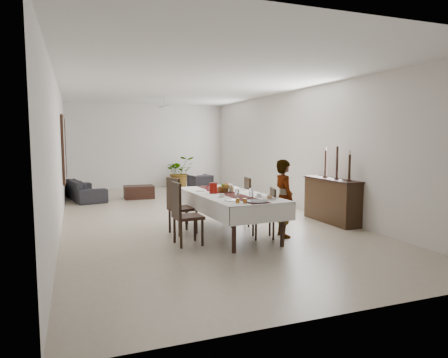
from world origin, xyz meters
TOP-DOWN VIEW (x-y plane):
  - floor at (0.00, 0.00)m, footprint 6.00×12.00m
  - ceiling at (0.00, 0.00)m, footprint 6.00×12.00m
  - wall_back at (0.00, 6.00)m, footprint 6.00×0.02m
  - wall_front at (0.00, -6.00)m, footprint 6.00×0.02m
  - wall_left at (-3.00, 0.00)m, footprint 0.02×12.00m
  - wall_right at (3.00, 0.00)m, footprint 0.02×12.00m
  - dining_table_top at (0.17, -2.16)m, footprint 1.24×2.65m
  - table_leg_fl at (-0.23, -3.42)m, footprint 0.08×0.08m
  - table_leg_fr at (0.72, -3.36)m, footprint 0.08×0.08m
  - table_leg_bl at (-0.38, -0.96)m, footprint 0.08×0.08m
  - table_leg_br at (0.57, -0.91)m, footprint 0.08×0.08m
  - tablecloth_top at (0.17, -2.16)m, footprint 1.44×2.85m
  - tablecloth_drape_left at (-0.46, -2.20)m, footprint 0.18×2.78m
  - tablecloth_drape_right at (0.80, -2.12)m, footprint 0.18×2.78m
  - tablecloth_drape_near at (0.25, -3.54)m, footprint 1.27×0.09m
  - tablecloth_drape_far at (0.08, -0.78)m, footprint 1.27×0.09m
  - table_runner at (0.17, -2.16)m, footprint 0.54×2.71m
  - red_pitcher at (-0.11, -2.02)m, footprint 0.17×0.17m
  - pitcher_handle at (-0.20, -2.02)m, footprint 0.13×0.03m
  - wine_glass_near at (0.34, -2.85)m, footprint 0.08×0.08m
  - wine_glass_mid at (0.10, -2.76)m, footprint 0.08×0.08m
  - wine_glass_far at (0.22, -2.10)m, footprint 0.08×0.08m
  - teacup_right at (0.53, -2.79)m, footprint 0.10×0.10m
  - saucer_right at (0.53, -2.79)m, footprint 0.16×0.16m
  - teacup_left at (-0.13, -2.56)m, footprint 0.10×0.10m
  - saucer_left at (-0.13, -2.56)m, footprint 0.16×0.16m
  - plate_near_right at (0.58, -3.11)m, footprint 0.26×0.26m
  - bread_near_right at (0.58, -3.11)m, footprint 0.10×0.10m
  - plate_near_left at (-0.10, -2.99)m, footprint 0.26×0.26m
  - plate_far_left at (-0.21, -1.59)m, footprint 0.26×0.26m
  - serving_tray at (0.24, -3.29)m, footprint 0.39×0.39m
  - jam_jar_a at (0.00, -3.34)m, footprint 0.07×0.07m
  - jam_jar_b at (-0.11, -3.28)m, footprint 0.07×0.07m
  - fruit_basket at (0.21, -1.89)m, footprint 0.32×0.32m
  - fruit_red at (0.24, -1.86)m, footprint 0.10×0.10m
  - fruit_green at (0.16, -1.86)m, footprint 0.09×0.09m
  - fruit_yellow at (0.21, -1.94)m, footprint 0.09×0.09m
  - chair_right_near_seat at (0.66, -2.70)m, footprint 0.50×0.50m
  - chair_right_near_leg_fl at (0.78, -2.90)m, footprint 0.05×0.05m
  - chair_right_near_leg_fr at (0.87, -2.58)m, footprint 0.05×0.05m
  - chair_right_near_leg_bl at (0.46, -2.81)m, footprint 0.05×0.05m
  - chair_right_near_leg_br at (0.55, -2.49)m, footprint 0.05×0.05m
  - chair_right_near_back at (0.84, -2.75)m, footprint 0.14×0.40m
  - chair_right_far_seat at (0.64, -1.52)m, footprint 0.51×0.51m
  - chair_right_far_leg_fl at (0.79, -1.73)m, footprint 0.05×0.05m
  - chair_right_far_leg_fr at (0.85, -1.36)m, footprint 0.05×0.05m
  - chair_right_far_leg_bl at (0.43, -1.67)m, footprint 0.05×0.05m
  - chair_right_far_leg_br at (0.49, -1.31)m, footprint 0.05×0.05m
  - chair_right_far_back at (0.84, -1.55)m, footprint 0.11×0.45m
  - chair_left_near_seat at (-0.80, -2.63)m, footprint 0.51×0.51m
  - chair_left_near_leg_fl at (-1.01, -2.44)m, footprint 0.05×0.05m
  - chair_left_near_leg_fr at (-0.99, -2.84)m, footprint 0.05×0.05m
  - chair_left_near_leg_bl at (-0.62, -2.42)m, footprint 0.05×0.05m
  - chair_left_near_leg_br at (-0.59, -2.81)m, footprint 0.05×0.05m
  - chair_left_near_back at (-1.02, -2.64)m, footprint 0.07×0.49m
  - chair_left_far_seat at (-0.67, -1.76)m, footprint 0.59×0.59m
  - chair_left_far_leg_fl at (-0.92, -1.63)m, footprint 0.06×0.06m
  - chair_left_far_leg_fr at (-0.81, -2.01)m, footprint 0.06×0.06m
  - chair_left_far_leg_bl at (-0.54, -1.52)m, footprint 0.06×0.06m
  - chair_left_far_leg_br at (-0.43, -1.90)m, footprint 0.06×0.06m
  - chair_left_far_back at (-0.88, -1.82)m, footprint 0.17×0.47m
  - woman at (1.10, -2.71)m, footprint 0.40×0.57m
  - sideboard_body at (2.78, -1.91)m, footprint 0.43×1.61m
  - sideboard_top at (2.78, -1.91)m, footprint 0.47×1.68m
  - candlestick_near_base at (2.78, -2.51)m, footprint 0.11×0.11m
  - candlestick_near_shaft at (2.78, -2.51)m, footprint 0.05×0.05m
  - candlestick_near_candle at (2.78, -2.51)m, footprint 0.04×0.04m
  - candlestick_mid_base at (2.78, -2.08)m, footprint 0.11×0.11m
  - candlestick_mid_shaft at (2.78, -2.08)m, footprint 0.05×0.05m
  - candlestick_mid_candle at (2.78, -2.08)m, footprint 0.04×0.04m
  - candlestick_far_base at (2.78, -1.65)m, footprint 0.11×0.11m
  - candlestick_far_shaft at (2.78, -1.65)m, footprint 0.05×0.05m
  - candlestick_far_candle at (2.78, -1.65)m, footprint 0.04×0.04m
  - sofa at (-2.41, 3.52)m, footprint 1.24×2.23m
  - armchair at (1.38, 3.72)m, footprint 0.81×0.83m
  - coffee_table at (-0.81, 3.19)m, footprint 0.93×0.63m
  - potted_plant at (1.13, 5.52)m, footprint 1.13×1.00m
  - mirror_frame_near at (-2.96, 2.20)m, footprint 0.06×1.05m
  - mirror_glass_near at (-2.92, 2.20)m, footprint 0.01×0.90m
  - mirror_frame_far at (-2.96, 4.30)m, footprint 0.06×1.05m
  - mirror_glass_far at (-2.92, 4.30)m, footprint 0.01×0.90m
  - fan_rod at (0.00, 3.00)m, footprint 0.04×0.04m
  - fan_hub at (0.00, 3.00)m, footprint 0.16×0.16m
  - fan_blade_n at (0.00, 3.35)m, footprint 0.10×0.55m
  - fan_blade_s at (0.00, 2.65)m, footprint 0.10×0.55m
  - fan_blade_e at (0.35, 3.00)m, footprint 0.55×0.10m
  - fan_blade_w at (-0.35, 3.00)m, footprint 0.55×0.10m

SIDE VIEW (x-z plane):
  - floor at x=0.00m, z-range 0.00..0.00m
  - chair_right_near_leg_fl at x=0.78m, z-range 0.00..0.40m
  - chair_right_near_leg_fr at x=0.87m, z-range 0.00..0.40m
  - chair_right_near_leg_bl at x=0.46m, z-range 0.00..0.40m
  - chair_right_near_leg_br at x=0.55m, z-range 0.00..0.40m
  - coffee_table at x=-0.81m, z-range 0.00..0.41m
  - chair_right_far_leg_fl at x=0.79m, z-range 0.00..0.44m
  - chair_right_far_leg_fr at x=0.85m, z-range 0.00..0.44m
  - chair_right_far_leg_bl at x=0.43m, z-range 0.00..0.44m
  - chair_right_far_leg_br at x=0.49m, z-range 0.00..0.44m
  - chair_left_far_leg_fl at x=-0.92m, z-range 0.00..0.47m
  - chair_left_far_leg_fr at x=-0.81m, z-range 0.00..0.47m
  - chair_left_far_leg_bl at x=-0.54m, z-range 0.00..0.47m
  - chair_left_far_leg_br at x=-0.43m, z-range 0.00..0.47m
  - chair_left_near_leg_fl at x=-1.01m, z-range 0.00..0.48m
  - chair_left_near_leg_fr at x=-0.99m, z-range 0.00..0.48m
  - chair_left_near_leg_bl at x=-0.62m, z-range 0.00..0.48m
  - chair_left_near_leg_br at x=-0.59m, z-range 0.00..0.48m
  - sofa at x=-2.41m, z-range 0.00..0.61m
  - armchair at x=1.38m, z-range 0.00..0.65m
  - table_leg_fl at x=-0.23m, z-range 0.00..0.75m
  - table_leg_fr at x=0.72m, z-range 0.00..0.75m
  - table_leg_bl at x=-0.38m, z-range 0.00..0.75m
  - table_leg_br at x=0.57m, z-range 0.00..0.75m
  - chair_right_near_seat at x=0.66m, z-range 0.40..0.45m
  - chair_right_far_seat at x=0.64m, z-range 0.44..0.49m
  - sideboard_body at x=2.78m, z-range 0.00..0.97m
  - chair_left_far_seat at x=-0.67m, z-range 0.48..0.53m
  - chair_left_near_seat at x=-0.80m, z-range 0.48..0.53m
  - potted_plant at x=1.13m, z-range 0.00..1.21m
  - tablecloth_drape_left at x=-0.46m, z-range 0.50..0.82m
  - tablecloth_drape_right at x=0.80m, z-range 0.50..0.82m
  - tablecloth_drape_near at x=0.25m, z-range 0.50..0.82m
  - tablecloth_drape_far at x=0.08m, z-range 0.50..0.82m
  - chair_right_near_back at x=0.84m, z-range 0.45..0.97m
  - woman at x=1.10m, z-range 0.00..1.51m
  - chair_right_far_back at x=0.84m, z-range 0.49..1.06m
  - dining_table_top at x=0.17m, z-range 0.75..0.81m
  - tablecloth_top at x=0.17m, z-range 0.81..0.82m
  - table_runner at x=0.17m, z-range 0.82..0.82m
  - saucer_right at x=0.53m, z-range 0.82..0.83m
  - saucer_left at x=-0.13m, z-range 0.82..0.83m
  - plate_near_right at x=0.58m, z-range 0.82..0.84m
  - plate_near_left at x=-0.10m, z-range 0.82..0.84m
  - plate_far_left at x=-0.21m, z-range 0.82..0.84m
  - chair_left_far_back at x=-0.88m, z-range 0.52..1.14m
  - serving_tray at x=0.24m, z-range 0.82..0.84m
  - chair_left_near_back at x=-1.02m, z-range 0.53..1.14m
  - teacup_right at x=0.53m, z-range 0.82..0.88m
  - teacup_left at x=-0.13m, z-range 0.82..0.88m
  - bread_near_right at x=0.58m, z-range 0.81..0.91m
  - jam_jar_a at x=0.00m, z-range 0.82..0.90m
  - jam_jar_b at x=-0.11m, z-range 0.82..0.90m
  - fruit_basket at x=0.21m, z-range 0.82..0.93m
  - wine_glass_near at x=0.34m, z-range 0.82..1.00m
  - wine_glass_mid at x=0.10m, z-range 0.82..1.00m
  - wine_glass_far at x=0.22m, z-range 0.82..1.00m
  - red_pitcher at x=-0.11m, z-range 0.82..1.04m
  - pitcher_handle at x=-0.20m, z-range 0.86..0.99m
  - fruit_green at x=0.16m, z-range 0.91..1.00m
  - fruit_yellow at x=0.21m, z-range 0.91..1.00m
  - fruit_red at x=0.24m, z-range 0.91..1.00m
  - sideboard_top at x=2.78m, z-range 0.97..1.00m
  - candlestick_near_base at x=2.78m, z-range 1.00..1.03m
  - candlestick_mid_base at x=2.78m, z-range 1.00..1.03m
  - candlestick_far_base at x=2.78m, z-range 1.00..1.03m
  - candlestick_near_shaft at x=2.78m, z-range 1.03..1.57m
  - candlestick_far_shaft at x=2.78m, z-range 1.03..1.62m
  - candlestick_mid_shaft at x=2.78m, z-range 1.03..1.73m
  - wall_back at x=0.00m, z-range 0.00..3.20m
  - wall_front at x=0.00m, z-range 0.00..3.20m
  - wall_left at x=-3.00m, z-range 0.00..3.20m
  - wall_right at x=3.00m, z-range 0.00..3.20m
  - mirror_frame_near at x=-2.96m, z-range 0.67..2.53m
  - mirror_glass_near at x=-2.92m, z-range 0.75..2.45m
  - mirror_frame_far at x=-2.96m, z-range 0.67..2.53m
  - mirror_glass_far at x=-2.92m, z-range 0.75..2.45m
  - candlestick_near_candle at x=2.78m, z-range 1.57..1.66m
  - candlestick_far_candle at x=2.78m, z-range 1.62..1.71m
  - candlestick_mid_candle at x=2.78m, z-range 1.73..1.82m
  - fan_hub at x=0.00m, z-range 2.86..2.94m
  - fan_blade_n at x=0.00m, z-range 2.89..2.91m
  - fan_blade_s at x=0.00m, z-range 2.89..2.91m
  - fan_blade_e at x=0.35m, z-range 2.89..2.91m
  - fan_blade_w at x=-0.35m, z-range 2.89..2.91m
  - fan_rod at x=0.00m, z-range 3.00..3.20m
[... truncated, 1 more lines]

